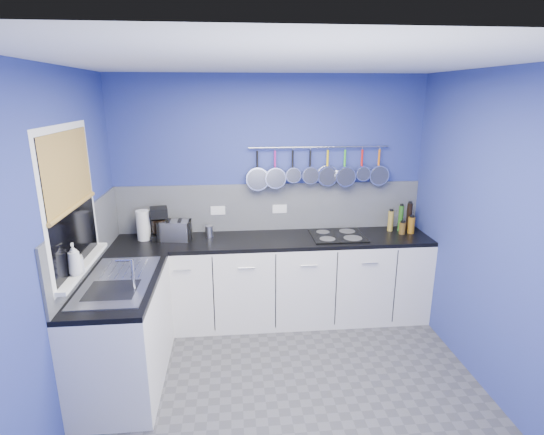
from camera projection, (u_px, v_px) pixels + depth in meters
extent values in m
cube|color=#47474C|center=(287.00, 394.00, 3.40)|extent=(3.20, 3.00, 0.02)
cube|color=white|center=(291.00, 60.00, 2.69)|extent=(3.20, 3.00, 0.02)
cube|color=navy|center=(270.00, 197.00, 4.49)|extent=(3.20, 0.02, 2.50)
cube|color=navy|center=(342.00, 384.00, 1.60)|extent=(3.20, 0.02, 2.50)
cube|color=navy|center=(55.00, 254.00, 2.90)|extent=(0.02, 3.00, 2.50)
cube|color=navy|center=(501.00, 239.00, 3.19)|extent=(0.02, 3.00, 2.50)
cube|color=gray|center=(270.00, 207.00, 4.50)|extent=(3.20, 0.02, 0.50)
cube|color=gray|center=(88.00, 239.00, 3.50)|extent=(0.02, 1.80, 0.50)
cube|color=silver|center=(273.00, 281.00, 4.42)|extent=(3.20, 0.60, 0.86)
cube|color=black|center=(273.00, 240.00, 4.30)|extent=(3.20, 0.60, 0.04)
cube|color=silver|center=(124.00, 334.00, 3.45)|extent=(0.60, 1.20, 0.86)
cube|color=black|center=(118.00, 283.00, 3.32)|extent=(0.60, 1.20, 0.04)
cube|color=white|center=(71.00, 201.00, 3.11)|extent=(0.01, 1.00, 1.10)
cube|color=black|center=(71.00, 201.00, 3.11)|extent=(0.01, 0.90, 1.00)
cube|color=#B49041|center=(68.00, 170.00, 3.04)|extent=(0.01, 0.90, 0.55)
cube|color=white|center=(83.00, 266.00, 3.25)|extent=(0.10, 0.98, 0.03)
cube|color=silver|center=(118.00, 280.00, 3.31)|extent=(0.50, 0.95, 0.01)
cube|color=white|center=(218.00, 210.00, 4.44)|extent=(0.15, 0.01, 0.09)
cube|color=white|center=(280.00, 209.00, 4.50)|extent=(0.15, 0.01, 0.09)
cylinder|color=silver|center=(319.00, 147.00, 4.33)|extent=(1.45, 0.02, 0.02)
imported|color=white|center=(74.00, 259.00, 3.03)|extent=(0.11, 0.11, 0.24)
imported|color=white|center=(77.00, 261.00, 3.09)|extent=(0.10, 0.10, 0.17)
cylinder|color=white|center=(144.00, 225.00, 4.21)|extent=(0.14, 0.14, 0.30)
cube|color=silver|center=(175.00, 230.00, 4.22)|extent=(0.33, 0.23, 0.20)
cylinder|color=silver|center=(209.00, 231.00, 4.32)|extent=(0.09, 0.09, 0.12)
cube|color=black|center=(337.00, 236.00, 4.35)|extent=(0.54, 0.47, 0.01)
cylinder|color=black|center=(409.00, 217.00, 4.51)|extent=(0.06, 0.06, 0.29)
cylinder|color=#265919|center=(401.00, 218.00, 4.49)|extent=(0.05, 0.05, 0.27)
cylinder|color=olive|center=(391.00, 221.00, 4.50)|extent=(0.06, 0.06, 0.22)
cylinder|color=#8C5914|center=(411.00, 225.00, 4.43)|extent=(0.07, 0.07, 0.17)
cylinder|color=brown|center=(402.00, 228.00, 4.41)|extent=(0.07, 0.07, 0.12)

